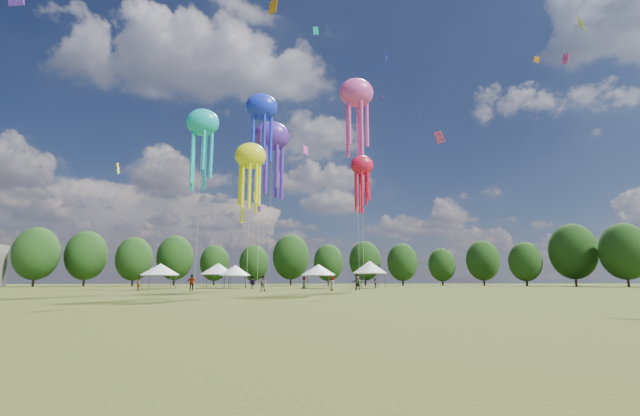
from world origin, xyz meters
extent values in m
plane|color=#384416|center=(0.00, 0.00, 0.00)|extent=(300.00, 300.00, 0.00)
imported|color=gray|center=(-2.79, 35.64, 0.86)|extent=(1.00, 0.89, 1.73)
imported|color=gray|center=(3.52, 51.73, 0.89)|extent=(0.60, 0.89, 1.77)
imported|color=gray|center=(15.05, 53.56, 0.77)|extent=(0.85, 0.93, 1.54)
imported|color=gray|center=(-4.24, 52.45, 0.92)|extent=(1.36, 1.24, 1.83)
imported|color=gray|center=(-10.77, 37.43, 0.94)|extent=(1.11, 0.49, 1.87)
imported|color=gray|center=(9.35, 41.09, 0.95)|extent=(1.82, 1.30, 1.90)
imported|color=gray|center=(-18.14, 43.42, 0.78)|extent=(0.38, 0.58, 1.56)
imported|color=gray|center=(5.56, 38.09, 0.86)|extent=(0.62, 0.88, 1.71)
cylinder|color=#47474C|center=(-19.26, 49.45, 0.95)|extent=(0.08, 0.08, 1.90)
cylinder|color=#47474C|center=(-19.26, 53.26, 0.95)|extent=(0.08, 0.08, 1.90)
cylinder|color=#47474C|center=(-15.46, 49.45, 0.95)|extent=(0.08, 0.08, 1.90)
cylinder|color=#47474C|center=(-15.46, 53.26, 0.95)|extent=(0.08, 0.08, 1.90)
cube|color=white|center=(-17.36, 51.36, 1.95)|extent=(4.21, 4.21, 0.10)
cone|color=white|center=(-17.36, 51.36, 2.81)|extent=(5.47, 5.47, 1.63)
cylinder|color=#47474C|center=(-11.77, 55.85, 1.05)|extent=(0.08, 0.08, 2.10)
cylinder|color=#47474C|center=(-11.77, 59.67, 1.05)|extent=(0.08, 0.08, 2.10)
cylinder|color=#47474C|center=(-7.94, 55.85, 1.05)|extent=(0.08, 0.08, 2.10)
cylinder|color=#47474C|center=(-7.94, 59.67, 1.05)|extent=(0.08, 0.08, 2.10)
cube|color=white|center=(-9.86, 57.76, 2.15)|extent=(4.23, 4.23, 0.10)
cone|color=white|center=(-9.86, 57.76, 3.11)|extent=(5.49, 5.49, 1.80)
cylinder|color=#47474C|center=(-8.62, 53.00, 0.94)|extent=(0.08, 0.08, 1.88)
cylinder|color=#47474C|center=(-8.62, 56.33, 0.94)|extent=(0.08, 0.08, 1.88)
cylinder|color=#47474C|center=(-5.29, 53.00, 0.94)|extent=(0.08, 0.08, 1.88)
cylinder|color=#47474C|center=(-5.29, 56.33, 0.94)|extent=(0.08, 0.08, 1.88)
cube|color=white|center=(-6.96, 54.67, 1.93)|extent=(3.73, 3.73, 0.10)
cone|color=white|center=(-6.96, 54.67, 2.78)|extent=(4.85, 4.85, 1.61)
cylinder|color=#47474C|center=(3.88, 50.07, 0.96)|extent=(0.08, 0.08, 1.93)
cylinder|color=#47474C|center=(3.88, 53.83, 0.96)|extent=(0.08, 0.08, 1.93)
cylinder|color=#47474C|center=(7.64, 50.07, 0.96)|extent=(0.08, 0.08, 1.93)
cylinder|color=#47474C|center=(7.64, 53.83, 0.96)|extent=(0.08, 0.08, 1.93)
cube|color=white|center=(5.76, 51.95, 1.98)|extent=(4.16, 4.16, 0.10)
cone|color=white|center=(5.76, 51.95, 2.85)|extent=(5.41, 5.41, 1.65)
cylinder|color=#47474C|center=(12.20, 50.97, 1.13)|extent=(0.08, 0.08, 2.26)
cylinder|color=#47474C|center=(12.20, 54.74, 1.13)|extent=(0.08, 0.08, 2.26)
cylinder|color=#47474C|center=(15.98, 50.97, 1.13)|extent=(0.08, 0.08, 2.26)
cylinder|color=#47474C|center=(15.98, 54.74, 1.13)|extent=(0.08, 0.08, 2.26)
cube|color=white|center=(14.09, 52.86, 2.31)|extent=(4.17, 4.17, 0.10)
cone|color=white|center=(14.09, 52.86, 3.32)|extent=(5.43, 5.43, 1.93)
ellipsoid|color=#1A2EED|center=(-3.34, 30.73, 19.65)|extent=(3.44, 2.41, 2.92)
cylinder|color=beige|center=(-3.34, 30.73, 9.82)|extent=(0.03, 0.03, 19.65)
ellipsoid|color=#5828B4|center=(-1.87, 47.16, 22.21)|extent=(5.20, 3.64, 4.42)
cylinder|color=beige|center=(-1.87, 47.16, 11.11)|extent=(0.03, 0.03, 22.21)
ellipsoid|color=red|center=(9.75, 39.28, 16.06)|extent=(3.05, 2.14, 2.59)
cylinder|color=beige|center=(9.75, 39.28, 8.03)|extent=(0.03, 0.03, 16.06)
ellipsoid|color=#17C3C7|center=(-10.32, 36.77, 19.86)|extent=(3.87, 2.71, 3.29)
cylinder|color=beige|center=(-10.32, 36.77, 9.93)|extent=(0.03, 0.03, 19.86)
ellipsoid|color=#FCFD1A|center=(-4.15, 22.55, 11.70)|extent=(2.66, 1.86, 2.26)
cylinder|color=beige|center=(-4.15, 22.55, 5.85)|extent=(0.03, 0.03, 11.70)
ellipsoid|color=#EC45A0|center=(10.74, 45.97, 29.31)|extent=(5.27, 3.69, 4.48)
cylinder|color=beige|center=(10.74, 45.97, 14.65)|extent=(0.03, 0.03, 29.31)
cube|color=#17C3C7|center=(3.50, 38.27, 34.09)|extent=(0.86, 0.58, 1.09)
cube|color=#EC45A0|center=(4.99, 64.55, 25.90)|extent=(1.01, 1.32, 1.95)
cube|color=#5828B4|center=(18.15, 58.00, 34.48)|extent=(0.68, 0.58, 0.92)
cube|color=orange|center=(-4.20, 53.26, 14.46)|extent=(0.42, 1.27, 1.51)
cube|color=#FCFD1A|center=(25.41, 18.75, 24.32)|extent=(0.71, 1.18, 1.42)
cube|color=#EC45A0|center=(32.86, 29.83, 27.66)|extent=(0.09, 1.24, 1.43)
cube|color=orange|center=(-2.15, 43.29, 40.58)|extent=(1.36, 1.36, 2.28)
cube|color=#FCFD1A|center=(-15.47, 64.53, 19.27)|extent=(1.02, 1.89, 2.23)
cube|color=#1A2EED|center=(15.40, 45.24, 34.87)|extent=(0.40, 1.53, 1.91)
cube|color=#EC45A0|center=(27.59, 54.51, 26.05)|extent=(1.53, 1.95, 1.99)
cube|color=red|center=(16.56, 69.58, 24.56)|extent=(0.86, 1.66, 1.70)
cube|color=orange|center=(34.54, 37.07, 31.68)|extent=(0.82, 0.31, 1.00)
cube|color=#FCFD1A|center=(-28.36, 63.59, 20.70)|extent=(0.27, 2.06, 2.28)
cube|color=#93EF27|center=(-0.87, 55.29, 16.06)|extent=(0.35, 1.31, 1.51)
cylinder|color=#38281C|center=(-47.17, 78.19, 1.68)|extent=(0.44, 0.44, 3.36)
ellipsoid|color=#1D3E14|center=(-47.17, 78.19, 6.51)|extent=(8.40, 8.40, 10.51)
cylinder|color=#38281C|center=(-40.68, 85.49, 1.71)|extent=(0.44, 0.44, 3.41)
ellipsoid|color=#1D3E14|center=(-40.68, 85.49, 6.61)|extent=(8.53, 8.53, 10.66)
cylinder|color=#38281C|center=(-30.60, 85.02, 1.53)|extent=(0.44, 0.44, 3.07)
ellipsoid|color=#1D3E14|center=(-30.60, 85.02, 5.94)|extent=(7.66, 7.66, 9.58)
cylinder|color=#38281C|center=(-23.51, 93.33, 1.72)|extent=(0.44, 0.44, 3.43)
ellipsoid|color=#1D3E14|center=(-23.51, 93.33, 6.65)|extent=(8.58, 8.58, 10.73)
cylinder|color=#38281C|center=(-14.76, 98.96, 1.47)|extent=(0.44, 0.44, 2.95)
ellipsoid|color=#1D3E14|center=(-14.76, 98.96, 5.71)|extent=(7.37, 7.37, 9.21)
cylinder|color=#38281C|center=(-4.70, 95.06, 1.45)|extent=(0.44, 0.44, 2.89)
ellipsoid|color=#1D3E14|center=(-4.70, 95.06, 5.61)|extent=(7.23, 7.23, 9.04)
cylinder|color=#38281C|center=(4.91, 99.49, 1.92)|extent=(0.44, 0.44, 3.84)
ellipsoid|color=#1D3E14|center=(4.91, 99.49, 7.44)|extent=(9.60, 9.60, 11.99)
cylinder|color=#38281C|center=(13.19, 88.44, 1.42)|extent=(0.44, 0.44, 2.84)
ellipsoid|color=#1D3E14|center=(13.19, 88.44, 5.51)|extent=(7.11, 7.11, 8.89)
cylinder|color=#38281C|center=(22.93, 91.04, 1.58)|extent=(0.44, 0.44, 3.16)
ellipsoid|color=#1D3E14|center=(22.93, 91.04, 6.13)|extent=(7.91, 7.91, 9.88)
cylinder|color=#38281C|center=(30.69, 85.29, 1.44)|extent=(0.44, 0.44, 2.88)
ellipsoid|color=#1D3E14|center=(30.69, 85.29, 5.59)|extent=(7.21, 7.21, 9.01)
cylinder|color=#38281C|center=(41.52, 87.24, 1.31)|extent=(0.44, 0.44, 2.63)
ellipsoid|color=#1D3E14|center=(41.52, 87.24, 5.09)|extent=(6.57, 6.57, 8.22)
cylinder|color=#38281C|center=(50.52, 83.73, 1.56)|extent=(0.44, 0.44, 3.13)
ellipsoid|color=#1D3E14|center=(50.52, 83.73, 6.06)|extent=(7.81, 7.81, 9.77)
cylinder|color=#38281C|center=(53.64, 71.81, 1.36)|extent=(0.44, 0.44, 2.72)
ellipsoid|color=#1D3E14|center=(53.64, 71.81, 5.27)|extent=(6.80, 6.80, 8.50)
cylinder|color=#38281C|center=(62.96, 68.92, 1.90)|extent=(0.44, 0.44, 3.81)
ellipsoid|color=#1D3E14|center=(62.96, 68.92, 7.38)|extent=(9.52, 9.52, 11.90)
cylinder|color=#38281C|center=(66.57, 59.80, 1.76)|extent=(0.44, 0.44, 3.51)
ellipsoid|color=#1D3E14|center=(66.57, 59.80, 6.80)|extent=(8.78, 8.78, 10.97)
camera|label=1|loc=(-3.09, -12.47, 1.20)|focal=23.59mm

